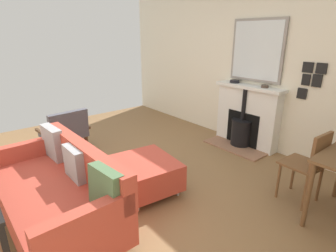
{
  "coord_description": "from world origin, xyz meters",
  "views": [
    {
      "loc": [
        1.35,
        2.84,
        1.87
      ],
      "look_at": [
        -0.68,
        0.36,
        0.75
      ],
      "focal_mm": 28.39,
      "sensor_mm": 36.0,
      "label": 1
    }
  ],
  "objects_px": {
    "sofa": "(59,191)",
    "mantel_bowl_near": "(235,81)",
    "ottoman": "(146,172)",
    "dining_chair_near_fireplace": "(310,162)",
    "mantel_bowl_far": "(265,86)",
    "armchair_accent": "(66,131)",
    "fireplace": "(246,120)"
  },
  "relations": [
    {
      "from": "sofa",
      "to": "mantel_bowl_near",
      "type": "bearing_deg",
      "value": -174.13
    },
    {
      "from": "sofa",
      "to": "ottoman",
      "type": "height_order",
      "value": "sofa"
    },
    {
      "from": "sofa",
      "to": "ottoman",
      "type": "relative_size",
      "value": 2.14
    },
    {
      "from": "dining_chair_near_fireplace",
      "to": "mantel_bowl_far",
      "type": "bearing_deg",
      "value": -127.81
    },
    {
      "from": "ottoman",
      "to": "armchair_accent",
      "type": "xyz_separation_m",
      "value": [
        0.39,
        -1.64,
        0.17
      ]
    },
    {
      "from": "dining_chair_near_fireplace",
      "to": "fireplace",
      "type": "bearing_deg",
      "value": -121.63
    },
    {
      "from": "sofa",
      "to": "ottoman",
      "type": "xyz_separation_m",
      "value": [
        -1.01,
        0.09,
        -0.1
      ]
    },
    {
      "from": "mantel_bowl_near",
      "to": "sofa",
      "type": "distance_m",
      "value": 3.31
    },
    {
      "from": "mantel_bowl_near",
      "to": "sofa",
      "type": "relative_size",
      "value": 0.09
    },
    {
      "from": "mantel_bowl_far",
      "to": "sofa",
      "type": "xyz_separation_m",
      "value": [
        3.21,
        -0.26,
        -0.73
      ]
    },
    {
      "from": "mantel_bowl_near",
      "to": "mantel_bowl_far",
      "type": "bearing_deg",
      "value": 90.0
    },
    {
      "from": "mantel_bowl_far",
      "to": "dining_chair_near_fireplace",
      "type": "bearing_deg",
      "value": 52.19
    },
    {
      "from": "fireplace",
      "to": "mantel_bowl_far",
      "type": "bearing_deg",
      "value": 95.48
    },
    {
      "from": "armchair_accent",
      "to": "mantel_bowl_far",
      "type": "bearing_deg",
      "value": 145.18
    },
    {
      "from": "mantel_bowl_near",
      "to": "mantel_bowl_far",
      "type": "distance_m",
      "value": 0.59
    },
    {
      "from": "sofa",
      "to": "armchair_accent",
      "type": "distance_m",
      "value": 1.67
    },
    {
      "from": "sofa",
      "to": "ottoman",
      "type": "distance_m",
      "value": 1.02
    },
    {
      "from": "sofa",
      "to": "armchair_accent",
      "type": "bearing_deg",
      "value": -111.88
    },
    {
      "from": "mantel_bowl_near",
      "to": "sofa",
      "type": "bearing_deg",
      "value": 5.87
    },
    {
      "from": "ottoman",
      "to": "dining_chair_near_fireplace",
      "type": "relative_size",
      "value": 0.97
    },
    {
      "from": "fireplace",
      "to": "sofa",
      "type": "height_order",
      "value": "fireplace"
    },
    {
      "from": "fireplace",
      "to": "mantel_bowl_far",
      "type": "height_order",
      "value": "mantel_bowl_far"
    },
    {
      "from": "mantel_bowl_near",
      "to": "ottoman",
      "type": "height_order",
      "value": "mantel_bowl_near"
    },
    {
      "from": "fireplace",
      "to": "ottoman",
      "type": "relative_size",
      "value": 1.42
    },
    {
      "from": "dining_chair_near_fireplace",
      "to": "sofa",
      "type": "bearing_deg",
      "value": -32.69
    },
    {
      "from": "ottoman",
      "to": "armchair_accent",
      "type": "height_order",
      "value": "armchair_accent"
    },
    {
      "from": "ottoman",
      "to": "mantel_bowl_far",
      "type": "bearing_deg",
      "value": 175.82
    },
    {
      "from": "fireplace",
      "to": "mantel_bowl_near",
      "type": "height_order",
      "value": "mantel_bowl_near"
    },
    {
      "from": "mantel_bowl_near",
      "to": "ottoman",
      "type": "bearing_deg",
      "value": 10.91
    },
    {
      "from": "mantel_bowl_far",
      "to": "sofa",
      "type": "bearing_deg",
      "value": -4.55
    },
    {
      "from": "mantel_bowl_far",
      "to": "dining_chair_near_fireplace",
      "type": "relative_size",
      "value": 0.13
    },
    {
      "from": "fireplace",
      "to": "sofa",
      "type": "relative_size",
      "value": 0.66
    }
  ]
}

